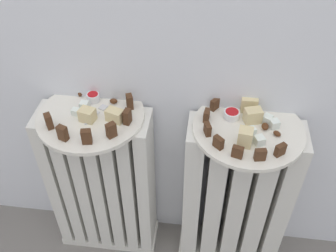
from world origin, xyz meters
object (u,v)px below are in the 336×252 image
(radiator_left, at_px, (103,186))
(jam_bowl_right, at_px, (232,114))
(plate_right, at_px, (248,129))
(radiator_right, at_px, (235,199))
(jam_bowl_left, at_px, (93,97))
(plate_left, at_px, (91,116))
(fork, at_px, (97,113))

(radiator_left, relative_size, jam_bowl_right, 13.70)
(plate_right, bearing_deg, radiator_left, -180.00)
(radiator_left, relative_size, plate_right, 1.97)
(radiator_right, xyz_separation_m, jam_bowl_left, (-0.46, 0.06, 0.34))
(jam_bowl_left, bearing_deg, radiator_left, -83.61)
(plate_left, distance_m, fork, 0.02)
(radiator_right, height_order, fork, fork)
(plate_right, height_order, jam_bowl_left, jam_bowl_left)
(radiator_right, height_order, jam_bowl_right, jam_bowl_right)
(jam_bowl_left, bearing_deg, plate_right, -7.71)
(fork, bearing_deg, radiator_left, -161.97)
(radiator_left, relative_size, fork, 6.50)
(radiator_left, xyz_separation_m, fork, (0.02, 0.01, 0.32))
(radiator_left, distance_m, radiator_right, 0.45)
(radiator_right, bearing_deg, jam_bowl_left, 172.29)
(plate_left, distance_m, jam_bowl_left, 0.07)
(plate_right, distance_m, fork, 0.43)
(plate_right, bearing_deg, jam_bowl_left, 172.29)
(jam_bowl_left, distance_m, jam_bowl_right, 0.41)
(radiator_right, relative_size, jam_bowl_left, 16.24)
(radiator_left, xyz_separation_m, jam_bowl_right, (0.40, 0.04, 0.33))
(plate_left, height_order, fork, fork)
(jam_bowl_right, bearing_deg, jam_bowl_left, 176.46)
(radiator_left, bearing_deg, radiator_right, 0.00)
(plate_left, relative_size, plate_right, 1.00)
(plate_right, distance_m, jam_bowl_right, 0.06)
(radiator_right, distance_m, jam_bowl_left, 0.57)
(radiator_left, relative_size, plate_left, 1.97)
(radiator_left, bearing_deg, jam_bowl_right, 5.19)
(jam_bowl_left, bearing_deg, plate_left, -83.61)
(plate_right, relative_size, jam_bowl_left, 8.23)
(radiator_right, distance_m, fork, 0.54)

